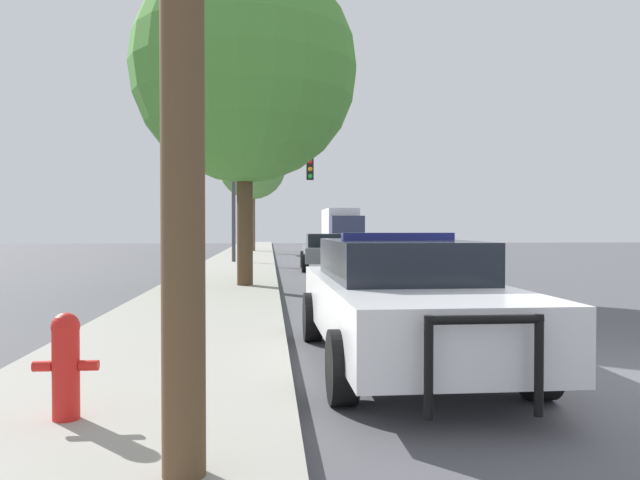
{
  "coord_description": "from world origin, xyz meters",
  "views": [
    {
      "loc": [
        -3.83,
        -6.08,
        1.6
      ],
      "look_at": [
        -1.56,
        21.58,
        1.01
      ],
      "focal_mm": 35.0,
      "sensor_mm": 36.0,
      "label": 1
    }
  ],
  "objects_px": {
    "fire_hydrant": "(66,363)",
    "tree_sidewalk_near": "(244,70)",
    "tree_sidewalk_far": "(252,166)",
    "police_car": "(401,298)",
    "traffic_light": "(268,186)",
    "car_background_midblock": "(326,251)",
    "box_truck": "(341,226)"
  },
  "relations": [
    {
      "from": "tree_sidewalk_far",
      "to": "tree_sidewalk_near",
      "type": "bearing_deg",
      "value": -88.95
    },
    {
      "from": "fire_hydrant",
      "to": "car_background_midblock",
      "type": "xyz_separation_m",
      "value": [
        3.67,
        18.15,
        0.15
      ]
    },
    {
      "from": "tree_sidewalk_far",
      "to": "traffic_light",
      "type": "bearing_deg",
      "value": -85.36
    },
    {
      "from": "traffic_light",
      "to": "box_truck",
      "type": "distance_m",
      "value": 20.58
    },
    {
      "from": "police_car",
      "to": "tree_sidewalk_near",
      "type": "distance_m",
      "value": 10.08
    },
    {
      "from": "fire_hydrant",
      "to": "tree_sidewalk_far",
      "type": "bearing_deg",
      "value": 89.1
    },
    {
      "from": "police_car",
      "to": "traffic_light",
      "type": "distance_m",
      "value": 19.57
    },
    {
      "from": "police_car",
      "to": "fire_hydrant",
      "type": "relative_size",
      "value": 6.43
    },
    {
      "from": "police_car",
      "to": "box_truck",
      "type": "height_order",
      "value": "box_truck"
    },
    {
      "from": "police_car",
      "to": "fire_hydrant",
      "type": "distance_m",
      "value": 3.86
    },
    {
      "from": "fire_hydrant",
      "to": "traffic_light",
      "type": "bearing_deg",
      "value": 86.05
    },
    {
      "from": "box_truck",
      "to": "tree_sidewalk_near",
      "type": "xyz_separation_m",
      "value": [
        -5.99,
        -30.48,
        3.9
      ]
    },
    {
      "from": "police_car",
      "to": "traffic_light",
      "type": "bearing_deg",
      "value": -86.12
    },
    {
      "from": "car_background_midblock",
      "to": "tree_sidewalk_near",
      "type": "bearing_deg",
      "value": -108.89
    },
    {
      "from": "traffic_light",
      "to": "box_truck",
      "type": "xyz_separation_m",
      "value": [
        5.44,
        19.77,
        -1.72
      ]
    },
    {
      "from": "fire_hydrant",
      "to": "tree_sidewalk_near",
      "type": "distance_m",
      "value": 12.04
    },
    {
      "from": "tree_sidewalk_far",
      "to": "tree_sidewalk_near",
      "type": "distance_m",
      "value": 22.66
    },
    {
      "from": "fire_hydrant",
      "to": "tree_sidewalk_near",
      "type": "bearing_deg",
      "value": 85.09
    },
    {
      "from": "police_car",
      "to": "tree_sidewalk_near",
      "type": "relative_size",
      "value": 0.64
    },
    {
      "from": "police_car",
      "to": "tree_sidewalk_far",
      "type": "xyz_separation_m",
      "value": [
        -2.56,
        31.28,
        4.57
      ]
    },
    {
      "from": "tree_sidewalk_near",
      "to": "box_truck",
      "type": "bearing_deg",
      "value": 78.88
    },
    {
      "from": "traffic_light",
      "to": "tree_sidewalk_near",
      "type": "bearing_deg",
      "value": -92.97
    },
    {
      "from": "fire_hydrant",
      "to": "traffic_light",
      "type": "xyz_separation_m",
      "value": [
        1.5,
        21.64,
        2.78
      ]
    },
    {
      "from": "traffic_light",
      "to": "tree_sidewalk_near",
      "type": "height_order",
      "value": "tree_sidewalk_near"
    },
    {
      "from": "fire_hydrant",
      "to": "tree_sidewalk_far",
      "type": "xyz_separation_m",
      "value": [
        0.53,
        33.59,
        4.77
      ]
    },
    {
      "from": "police_car",
      "to": "box_truck",
      "type": "xyz_separation_m",
      "value": [
        3.84,
        39.1,
        0.85
      ]
    },
    {
      "from": "police_car",
      "to": "tree_sidewalk_near",
      "type": "height_order",
      "value": "tree_sidewalk_near"
    },
    {
      "from": "box_truck",
      "to": "tree_sidewalk_far",
      "type": "bearing_deg",
      "value": 50.18
    },
    {
      "from": "car_background_midblock",
      "to": "fire_hydrant",
      "type": "bearing_deg",
      "value": -99.6
    },
    {
      "from": "car_background_midblock",
      "to": "tree_sidewalk_near",
      "type": "height_order",
      "value": "tree_sidewalk_near"
    },
    {
      "from": "fire_hydrant",
      "to": "box_truck",
      "type": "relative_size",
      "value": 0.11
    },
    {
      "from": "fire_hydrant",
      "to": "police_car",
      "type": "bearing_deg",
      "value": 36.78
    }
  ]
}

